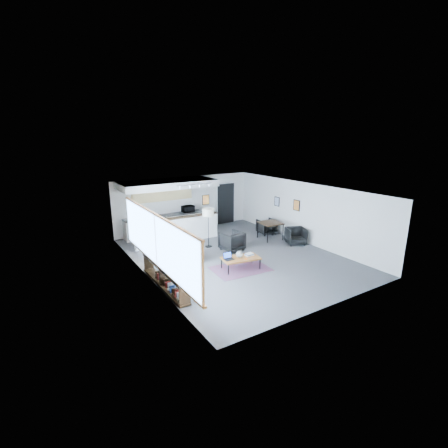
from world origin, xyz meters
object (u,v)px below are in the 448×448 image
armchair_right (232,240)px  dining_chair_far (267,227)px  dining_table (270,224)px  floor_lamp (208,214)px  laptop (228,257)px  armchair_left (194,251)px  coffee_table (241,258)px  microwave (188,208)px  ceramic_pot (239,254)px  dining_chair_near (296,236)px  book_stack (249,254)px

armchair_right → dining_chair_far: 2.84m
dining_table → floor_lamp: bearing=169.1°
laptop → armchair_left: armchair_left is taller
coffee_table → microwave: size_ratio=2.49×
ceramic_pot → dining_chair_far: size_ratio=0.37×
laptop → dining_table: dining_table is taller
dining_chair_near → dining_chair_far: (-0.10, 1.84, -0.01)m
ceramic_pot → microwave: size_ratio=0.43×
floor_lamp → dining_table: bearing=-10.9°
ceramic_pot → floor_lamp: bearing=84.8°
book_stack → armchair_left: size_ratio=0.43×
dining_chair_near → dining_chair_far: dining_chair_near is taller
book_stack → dining_table: bearing=37.9°
armchair_right → dining_chair_far: size_ratio=1.27×
laptop → armchair_right: armchair_right is taller
ceramic_pot → dining_table: dining_table is taller
armchair_left → floor_lamp: bearing=-116.9°
armchair_left → floor_lamp: size_ratio=0.42×
armchair_left → floor_lamp: floor_lamp is taller
floor_lamp → dining_table: size_ratio=1.64×
ceramic_pot → dining_chair_far: ceramic_pot is taller
armchair_right → floor_lamp: 1.45m
coffee_table → book_stack: (0.38, 0.01, 0.07)m
ceramic_pot → armchair_right: armchair_right is taller
ceramic_pot → floor_lamp: size_ratio=0.15×
dining_chair_far → ceramic_pot: bearing=45.8°
dining_chair_far → armchair_right: bearing=28.4°
armchair_right → floor_lamp: bearing=-63.1°
book_stack → microwave: bearing=88.3°
ceramic_pot → armchair_left: size_ratio=0.35×
book_stack → floor_lamp: bearing=93.8°
laptop → coffee_table: bearing=-11.4°
dining_chair_far → laptop: bearing=41.9°
ceramic_pot → microwave: 5.30m
book_stack → dining_chair_far: 4.15m
armchair_right → armchair_left: bearing=-4.5°
ceramic_pot → dining_chair_far: 4.46m
coffee_table → dining_chair_far: size_ratio=2.10×
armchair_left → floor_lamp: (1.17, 0.96, 1.08)m
armchair_right → dining_chair_near: armchair_right is taller
armchair_right → dining_table: bearing=-179.5°
coffee_table → book_stack: bearing=10.9°
coffee_table → dining_table: (3.06, 2.10, 0.31)m
coffee_table → dining_chair_near: size_ratio=2.06×
armchair_right → dining_table: 2.30m
floor_lamp → armchair_right: bearing=-55.6°
dining_chair_near → coffee_table: bearing=-141.5°
dining_chair_near → ceramic_pot: bearing=-142.0°
ceramic_pot → dining_chair_near: dining_chair_near is taller
dining_chair_far → book_stack: bearing=49.5°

